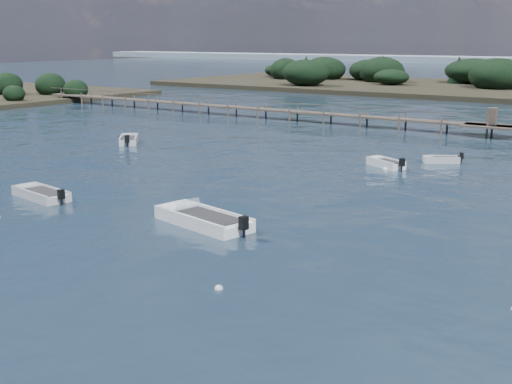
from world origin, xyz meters
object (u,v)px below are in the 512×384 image
Objects in this scene: dinghy_mid_white_a at (203,221)px; tender_far_grey_b at (441,161)px; tender_far_white at (386,165)px; jetty at (262,109)px; tender_far_grey at (129,141)px; dinghy_mid_grey at (41,196)px.

tender_far_grey_b is at bearing 79.47° from dinghy_mid_white_a.
tender_far_white is at bearing 85.45° from dinghy_mid_white_a.
jetty reaches higher than tender_far_grey_b.
dinghy_mid_white_a is (-1.49, -18.68, 0.01)m from tender_far_white.
tender_far_white is 0.05× the size of jetty.
tender_far_grey is at bearing -173.14° from tender_far_white.
dinghy_mid_grey is at bearing -74.10° from jetty.
tender_far_grey is at bearing 143.26° from dinghy_mid_white_a.
tender_far_white is at bearing 57.69° from dinghy_mid_grey.
tender_far_grey is 26.37m from tender_far_grey_b.
dinghy_mid_grey is at bearing -122.31° from tender_far_white.
dinghy_mid_grey is 1.59× the size of tender_far_grey_b.
tender_far_grey is 21.79m from jetty.
dinghy_mid_grey is at bearing -58.79° from tender_far_grey.
jetty is at bearing 149.95° from tender_far_grey_b.
dinghy_mid_grey reaches higher than tender_far_grey_b.
tender_far_grey_b is at bearing 54.82° from tender_far_white.
tender_far_grey is 0.61× the size of dinghy_mid_white_a.
dinghy_mid_white_a reaches higher than tender_far_grey_b.
dinghy_mid_white_a is at bearing 5.71° from dinghy_mid_grey.
dinghy_mid_white_a is 0.09× the size of jetty.
tender_far_white is at bearing -38.90° from jetty.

